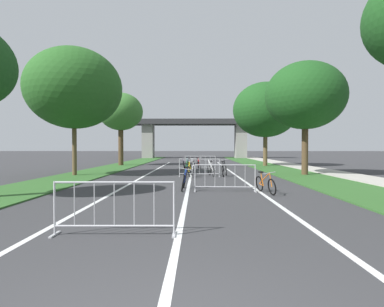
{
  "coord_description": "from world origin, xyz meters",
  "views": [
    {
      "loc": [
        0.35,
        -2.4,
        1.7
      ],
      "look_at": [
        -0.01,
        22.71,
        1.23
      ],
      "focal_mm": 29.4,
      "sensor_mm": 36.0,
      "label": 1
    }
  ],
  "objects_px": {
    "bicycle_yellow_3": "(190,170)",
    "tree_left_pine_near": "(74,88)",
    "crowd_barrier_nearest": "(114,208)",
    "bicycle_silver_2": "(192,165)",
    "bicycle_orange_1": "(265,184)",
    "bicycle_green_4": "(185,171)",
    "bicycle_black_6": "(224,170)",
    "crowd_barrier_second": "(225,178)",
    "crowd_barrier_fourth": "(200,163)",
    "bicycle_purple_0": "(184,164)",
    "crowd_barrier_third": "(199,168)",
    "bicycle_teal_7": "(187,165)",
    "bicycle_blue_9": "(184,181)",
    "tree_right_maple_mid": "(265,110)",
    "bicycle_white_8": "(211,170)",
    "bicycle_red_5": "(199,164)",
    "tree_left_cypress_far": "(121,112)",
    "tree_right_oak_near": "(305,96)"
  },
  "relations": [
    {
      "from": "tree_right_oak_near",
      "to": "crowd_barrier_fourth",
      "type": "relative_size",
      "value": 2.91
    },
    {
      "from": "crowd_barrier_third",
      "to": "bicycle_silver_2",
      "type": "bearing_deg",
      "value": 94.81
    },
    {
      "from": "crowd_barrier_third",
      "to": "bicycle_orange_1",
      "type": "bearing_deg",
      "value": -69.93
    },
    {
      "from": "tree_left_cypress_far",
      "to": "crowd_barrier_fourth",
      "type": "relative_size",
      "value": 2.86
    },
    {
      "from": "tree_left_cypress_far",
      "to": "bicycle_black_6",
      "type": "bearing_deg",
      "value": -50.85
    },
    {
      "from": "crowd_barrier_fourth",
      "to": "bicycle_black_6",
      "type": "xyz_separation_m",
      "value": [
        1.36,
        -5.65,
        -0.15
      ]
    },
    {
      "from": "crowd_barrier_nearest",
      "to": "bicycle_purple_0",
      "type": "relative_size",
      "value": 1.47
    },
    {
      "from": "crowd_barrier_nearest",
      "to": "bicycle_yellow_3",
      "type": "distance_m",
      "value": 12.64
    },
    {
      "from": "crowd_barrier_second",
      "to": "bicycle_black_6",
      "type": "relative_size",
      "value": 1.47
    },
    {
      "from": "tree_right_oak_near",
      "to": "bicycle_black_6",
      "type": "xyz_separation_m",
      "value": [
        -5.0,
        -0.69,
        -4.49
      ]
    },
    {
      "from": "bicycle_yellow_3",
      "to": "bicycle_white_8",
      "type": "height_order",
      "value": "bicycle_white_8"
    },
    {
      "from": "tree_left_pine_near",
      "to": "crowd_barrier_fourth",
      "type": "bearing_deg",
      "value": 36.1
    },
    {
      "from": "crowd_barrier_nearest",
      "to": "bicycle_teal_7",
      "type": "height_order",
      "value": "crowd_barrier_nearest"
    },
    {
      "from": "tree_left_cypress_far",
      "to": "bicycle_red_5",
      "type": "distance_m",
      "value": 9.8
    },
    {
      "from": "bicycle_silver_2",
      "to": "bicycle_purple_0",
      "type": "bearing_deg",
      "value": -173.28
    },
    {
      "from": "tree_left_pine_near",
      "to": "bicycle_red_5",
      "type": "relative_size",
      "value": 4.7
    },
    {
      "from": "bicycle_silver_2",
      "to": "bicycle_teal_7",
      "type": "bearing_deg",
      "value": -98.01
    },
    {
      "from": "bicycle_yellow_3",
      "to": "tree_left_pine_near",
      "type": "bearing_deg",
      "value": -174.79
    },
    {
      "from": "tree_right_maple_mid",
      "to": "bicycle_blue_9",
      "type": "relative_size",
      "value": 4.35
    },
    {
      "from": "tree_right_maple_mid",
      "to": "bicycle_white_8",
      "type": "distance_m",
      "value": 12.24
    },
    {
      "from": "tree_right_oak_near",
      "to": "bicycle_white_8",
      "type": "distance_m",
      "value": 7.34
    },
    {
      "from": "bicycle_black_6",
      "to": "bicycle_blue_9",
      "type": "height_order",
      "value": "bicycle_black_6"
    },
    {
      "from": "bicycle_teal_7",
      "to": "bicycle_silver_2",
      "type": "bearing_deg",
      "value": 57.59
    },
    {
      "from": "tree_left_pine_near",
      "to": "bicycle_green_4",
      "type": "bearing_deg",
      "value": -9.46
    },
    {
      "from": "bicycle_orange_1",
      "to": "bicycle_green_4",
      "type": "xyz_separation_m",
      "value": [
        -3.2,
        5.95,
        0.03
      ]
    },
    {
      "from": "tree_right_oak_near",
      "to": "bicycle_yellow_3",
      "type": "relative_size",
      "value": 4.23
    },
    {
      "from": "bicycle_black_6",
      "to": "bicycle_orange_1",
      "type": "bearing_deg",
      "value": -68.95
    },
    {
      "from": "bicycle_teal_7",
      "to": "bicycle_blue_9",
      "type": "relative_size",
      "value": 0.94
    },
    {
      "from": "crowd_barrier_nearest",
      "to": "bicycle_silver_2",
      "type": "bearing_deg",
      "value": 86.28
    },
    {
      "from": "crowd_barrier_nearest",
      "to": "bicycle_purple_0",
      "type": "height_order",
      "value": "crowd_barrier_nearest"
    },
    {
      "from": "tree_right_maple_mid",
      "to": "bicycle_black_6",
      "type": "xyz_separation_m",
      "value": [
        -4.62,
        -10.04,
        -4.76
      ]
    },
    {
      "from": "bicycle_white_8",
      "to": "bicycle_blue_9",
      "type": "distance_m",
      "value": 6.31
    },
    {
      "from": "crowd_barrier_third",
      "to": "bicycle_blue_9",
      "type": "height_order",
      "value": "crowd_barrier_third"
    },
    {
      "from": "bicycle_green_4",
      "to": "bicycle_red_5",
      "type": "distance_m",
      "value": 7.33
    },
    {
      "from": "crowd_barrier_nearest",
      "to": "crowd_barrier_second",
      "type": "xyz_separation_m",
      "value": [
        2.7,
        6.09,
        0.0
      ]
    },
    {
      "from": "tree_left_cypress_far",
      "to": "bicycle_black_6",
      "type": "height_order",
      "value": "tree_left_cypress_far"
    },
    {
      "from": "tree_left_cypress_far",
      "to": "bicycle_purple_0",
      "type": "xyz_separation_m",
      "value": [
        6.12,
        -4.62,
        -4.68
      ]
    },
    {
      "from": "bicycle_orange_1",
      "to": "bicycle_teal_7",
      "type": "distance_m",
      "value": 12.61
    },
    {
      "from": "bicycle_orange_1",
      "to": "bicycle_yellow_3",
      "type": "bearing_deg",
      "value": -79.91
    },
    {
      "from": "crowd_barrier_second",
      "to": "bicycle_teal_7",
      "type": "height_order",
      "value": "crowd_barrier_second"
    },
    {
      "from": "bicycle_purple_0",
      "to": "crowd_barrier_second",
      "type": "bearing_deg",
      "value": -82.33
    },
    {
      "from": "crowd_barrier_nearest",
      "to": "tree_left_cypress_far",
      "type": "bearing_deg",
      "value": 103.3
    },
    {
      "from": "crowd_barrier_second",
      "to": "tree_right_maple_mid",
      "type": "bearing_deg",
      "value": 72.67
    },
    {
      "from": "bicycle_teal_7",
      "to": "crowd_barrier_second",
      "type": "bearing_deg",
      "value": -91.21
    },
    {
      "from": "tree_left_pine_near",
      "to": "bicycle_yellow_3",
      "type": "height_order",
      "value": "tree_left_pine_near"
    },
    {
      "from": "bicycle_silver_2",
      "to": "bicycle_black_6",
      "type": "height_order",
      "value": "bicycle_black_6"
    },
    {
      "from": "crowd_barrier_second",
      "to": "bicycle_blue_9",
      "type": "xyz_separation_m",
      "value": [
        -1.59,
        0.5,
        -0.15
      ]
    },
    {
      "from": "tree_right_oak_near",
      "to": "bicycle_silver_2",
      "type": "distance_m",
      "value": 9.94
    },
    {
      "from": "crowd_barrier_second",
      "to": "crowd_barrier_fourth",
      "type": "relative_size",
      "value": 1.0
    },
    {
      "from": "bicycle_silver_2",
      "to": "bicycle_blue_9",
      "type": "height_order",
      "value": "bicycle_blue_9"
    }
  ]
}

